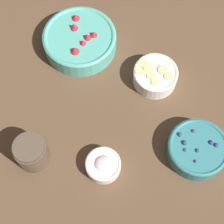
# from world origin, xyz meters

# --- Properties ---
(ground_plane) EXTENTS (4.00, 4.00, 0.00)m
(ground_plane) POSITION_xyz_m (0.00, 0.00, 0.00)
(ground_plane) COLOR brown
(bowl_strawberries) EXTENTS (0.24, 0.24, 0.08)m
(bowl_strawberries) POSITION_xyz_m (0.11, -0.21, 0.04)
(bowl_strawberries) COLOR #56B7A8
(bowl_strawberries) RESTS_ON ground_plane
(bowl_blueberries) EXTENTS (0.17, 0.17, 0.06)m
(bowl_blueberries) POSITION_xyz_m (-0.24, 0.15, 0.03)
(bowl_blueberries) COLOR teal
(bowl_blueberries) RESTS_ON ground_plane
(bowl_bananas) EXTENTS (0.14, 0.14, 0.06)m
(bowl_bananas) POSITION_xyz_m (-0.12, -0.08, 0.03)
(bowl_bananas) COLOR white
(bowl_bananas) RESTS_ON ground_plane
(bowl_cream) EXTENTS (0.10, 0.10, 0.05)m
(bowl_cream) POSITION_xyz_m (0.03, 0.20, 0.02)
(bowl_cream) COLOR white
(bowl_cream) RESTS_ON ground_plane
(jar_chocolate) EXTENTS (0.09, 0.09, 0.09)m
(jar_chocolate) POSITION_xyz_m (0.23, 0.18, 0.04)
(jar_chocolate) COLOR brown
(jar_chocolate) RESTS_ON ground_plane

